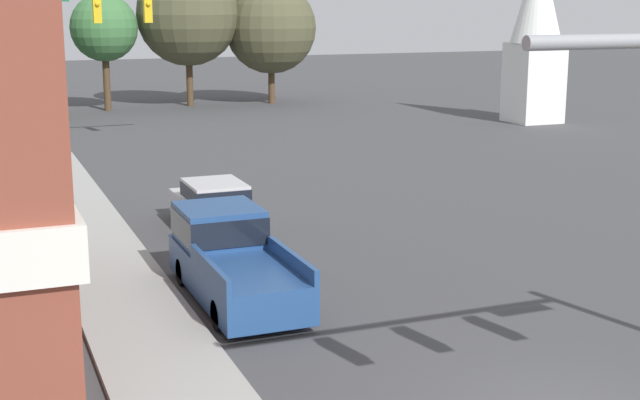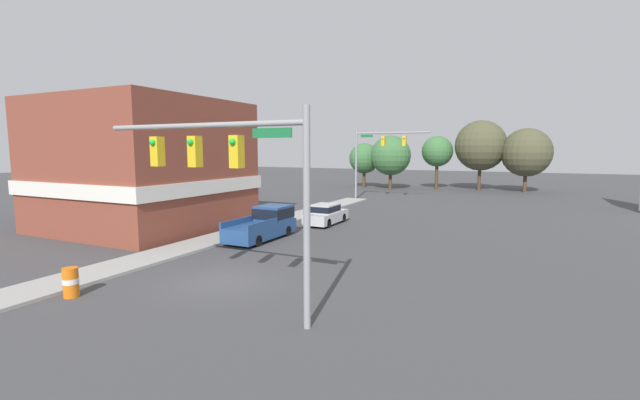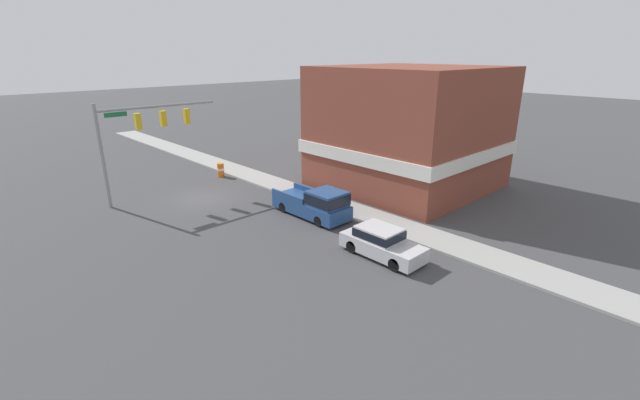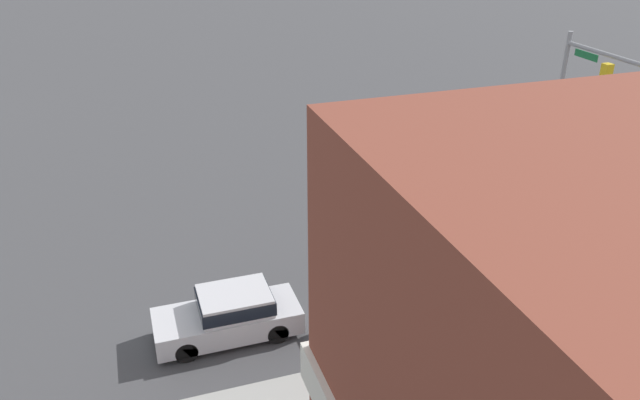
# 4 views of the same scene
# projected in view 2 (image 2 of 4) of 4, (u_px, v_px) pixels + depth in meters

# --- Properties ---
(ground_plane) EXTENTS (200.00, 200.00, 0.00)m
(ground_plane) POSITION_uv_depth(u_px,v_px,m) (223.00, 282.00, 17.82)
(ground_plane) COLOR #424244
(sidewalk_curb) EXTENTS (2.40, 60.00, 0.14)m
(sidewalk_curb) POSITION_uv_depth(u_px,v_px,m) (127.00, 264.00, 20.31)
(sidewalk_curb) COLOR #9E9E99
(sidewalk_curb) RESTS_ON ground
(near_signal_assembly) EXTENTS (8.27, 0.49, 6.79)m
(near_signal_assembly) POSITION_uv_depth(u_px,v_px,m) (229.00, 164.00, 13.87)
(near_signal_assembly) COLOR gray
(near_signal_assembly) RESTS_ON ground
(far_signal_assembly) EXTENTS (8.17, 0.49, 7.73)m
(far_signal_assembly) POSITION_uv_depth(u_px,v_px,m) (377.00, 148.00, 45.98)
(far_signal_assembly) COLOR gray
(far_signal_assembly) RESTS_ON ground
(car_lead) EXTENTS (1.76, 4.37, 1.51)m
(car_lead) POSITION_uv_depth(u_px,v_px,m) (326.00, 214.00, 31.42)
(car_lead) COLOR black
(car_lead) RESTS_ON ground
(pickup_truck_parked) EXTENTS (1.98, 5.35, 1.93)m
(pickup_truck_parked) POSITION_uv_depth(u_px,v_px,m) (266.00, 223.00, 26.53)
(pickup_truck_parked) COLOR black
(pickup_truck_parked) RESTS_ON ground
(construction_barrel) EXTENTS (0.57, 0.57, 1.12)m
(construction_barrel) POSITION_uv_depth(u_px,v_px,m) (71.00, 282.00, 15.94)
(construction_barrel) COLOR orange
(construction_barrel) RESTS_ON ground
(corner_brick_building) EXTENTS (11.62, 11.64, 8.82)m
(corner_brick_building) POSITION_uv_depth(u_px,v_px,m) (145.00, 167.00, 30.03)
(corner_brick_building) COLOR brown
(corner_brick_building) RESTS_ON ground
(backdrop_tree_left_far) EXTENTS (4.39, 4.39, 6.40)m
(backdrop_tree_left_far) POSITION_uv_depth(u_px,v_px,m) (364.00, 158.00, 62.02)
(backdrop_tree_left_far) COLOR #4C3823
(backdrop_tree_left_far) RESTS_ON ground
(backdrop_tree_left_mid) EXTENTS (5.45, 5.45, 7.39)m
(backdrop_tree_left_mid) POSITION_uv_depth(u_px,v_px,m) (391.00, 156.00, 58.53)
(backdrop_tree_left_mid) COLOR #4C3823
(backdrop_tree_left_mid) RESTS_ON ground
(backdrop_tree_center) EXTENTS (4.23, 4.23, 7.34)m
(backdrop_tree_center) POSITION_uv_depth(u_px,v_px,m) (437.00, 152.00, 58.98)
(backdrop_tree_center) COLOR #4C3823
(backdrop_tree_center) RESTS_ON ground
(backdrop_tree_right_mid) EXTENTS (6.70, 6.70, 9.35)m
(backdrop_tree_right_mid) POSITION_uv_depth(u_px,v_px,m) (481.00, 146.00, 57.06)
(backdrop_tree_right_mid) COLOR #4C3823
(backdrop_tree_right_mid) RESTS_ON ground
(backdrop_tree_right_far) EXTENTS (6.15, 6.15, 8.17)m
(backdrop_tree_right_far) POSITION_uv_depth(u_px,v_px,m) (527.00, 153.00, 54.30)
(backdrop_tree_right_far) COLOR #4C3823
(backdrop_tree_right_far) RESTS_ON ground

